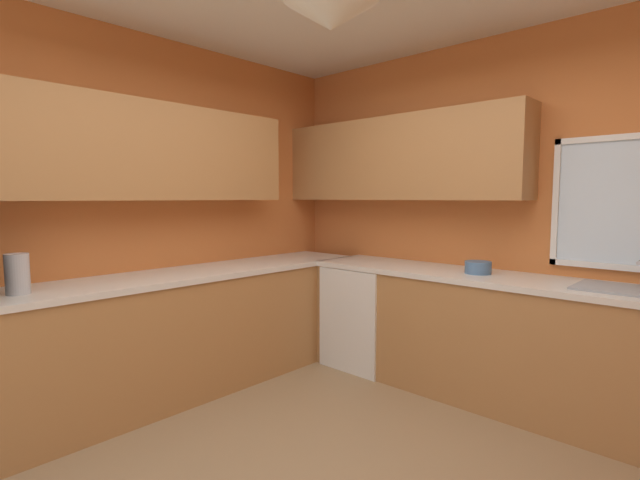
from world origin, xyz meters
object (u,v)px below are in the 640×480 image
(dishwasher, at_px, (368,315))
(sink_assembly, at_px, (638,290))
(kettle, at_px, (17,274))
(bowl, at_px, (478,267))

(dishwasher, relative_size, sink_assembly, 1.32)
(kettle, relative_size, sink_assembly, 0.36)
(bowl, bearing_deg, kettle, -122.84)
(dishwasher, height_order, sink_assembly, sink_assembly)
(kettle, relative_size, bowl, 1.25)
(sink_assembly, bearing_deg, dishwasher, -178.95)
(kettle, bearing_deg, dishwasher, 75.56)
(dishwasher, distance_m, bowl, 1.11)
(bowl, bearing_deg, dishwasher, -178.25)
(kettle, distance_m, sink_assembly, 3.63)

